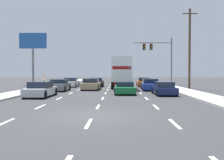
# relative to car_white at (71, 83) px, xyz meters

# --- Properties ---
(ground_plane) EXTENTS (140.00, 140.00, 0.00)m
(ground_plane) POSITION_rel_car_white_xyz_m (5.34, 0.77, -0.59)
(ground_plane) COLOR #333335
(sidewalk_right) EXTENTS (2.47, 80.00, 0.14)m
(sidewalk_right) POSITION_rel_car_white_xyz_m (13.53, -4.23, -0.52)
(sidewalk_right) COLOR #B2AFA8
(sidewalk_right) RESTS_ON ground_plane
(sidewalk_left) EXTENTS (2.47, 80.00, 0.14)m
(sidewalk_left) POSITION_rel_car_white_xyz_m (-2.84, -4.23, -0.52)
(sidewalk_left) COLOR #B2AFA8
(sidewalk_left) RESTS_ON ground_plane
(lane_markings) EXTENTS (6.94, 57.00, 0.01)m
(lane_markings) POSITION_rel_car_white_xyz_m (5.34, -3.55, -0.59)
(lane_markings) COLOR silver
(lane_markings) RESTS_ON ground_plane
(car_white) EXTENTS (1.89, 4.23, 1.29)m
(car_white) POSITION_rel_car_white_xyz_m (0.00, 0.00, 0.00)
(car_white) COLOR white
(car_white) RESTS_ON ground_plane
(car_gray) EXTENTS (1.93, 4.03, 1.28)m
(car_gray) POSITION_rel_car_white_xyz_m (0.13, -7.98, -0.00)
(car_gray) COLOR slate
(car_gray) RESTS_ON ground_plane
(car_silver) EXTENTS (1.86, 4.52, 1.27)m
(car_silver) POSITION_rel_car_white_xyz_m (0.09, -14.74, -0.00)
(car_silver) COLOR #B7BABF
(car_silver) RESTS_ON ground_plane
(car_black) EXTENTS (1.99, 4.58, 1.27)m
(car_black) POSITION_rel_car_white_xyz_m (3.49, 0.86, -0.00)
(car_black) COLOR black
(car_black) RESTS_ON ground_plane
(car_tan) EXTENTS (2.06, 4.26, 1.32)m
(car_tan) POSITION_rel_car_white_xyz_m (3.44, -6.12, 0.02)
(car_tan) COLOR tan
(car_tan) RESTS_ON ground_plane
(box_truck) EXTENTS (2.56, 9.04, 3.85)m
(box_truck) POSITION_rel_car_white_xyz_m (7.01, -3.07, 1.61)
(box_truck) COLOR white
(box_truck) RESTS_ON ground_plane
(car_green) EXTENTS (1.93, 4.51, 1.14)m
(car_green) POSITION_rel_car_white_xyz_m (7.18, -11.59, -0.05)
(car_green) COLOR #196B38
(car_green) RESTS_ON ground_plane
(car_orange) EXTENTS (1.91, 4.36, 1.29)m
(car_orange) POSITION_rel_car_white_xyz_m (10.28, 1.09, 0.01)
(car_orange) COLOR orange
(car_orange) RESTS_ON ground_plane
(car_blue) EXTENTS (2.01, 4.55, 1.30)m
(car_blue) POSITION_rel_car_white_xyz_m (10.20, -6.64, -0.00)
(car_blue) COLOR #1E389E
(car_blue) RESTS_ON ground_plane
(car_navy) EXTENTS (1.83, 4.17, 1.19)m
(car_navy) POSITION_rel_car_white_xyz_m (10.69, -12.77, -0.04)
(car_navy) COLOR #141E4C
(car_navy) RESTS_ON ground_plane
(traffic_signal_mast) EXTENTS (6.14, 0.69, 7.45)m
(traffic_signal_mast) POSITION_rel_car_white_xyz_m (12.62, 5.14, 4.78)
(traffic_signal_mast) COLOR #595B56
(traffic_signal_mast) RESTS_ON ground_plane
(utility_pole_mid) EXTENTS (1.80, 0.28, 9.88)m
(utility_pole_mid) POSITION_rel_car_white_xyz_m (15.42, -3.75, 4.49)
(utility_pole_mid) COLOR brown
(utility_pole_mid) RESTS_ON ground_plane
(roadside_billboard) EXTENTS (4.46, 0.36, 8.43)m
(roadside_billboard) POSITION_rel_car_white_xyz_m (-7.25, 5.96, 5.51)
(roadside_billboard) COLOR slate
(roadside_billboard) RESTS_ON ground_plane
(pedestrian_near_corner) EXTENTS (0.38, 0.38, 1.89)m
(pedestrian_near_corner) POSITION_rel_car_white_xyz_m (-2.85, -3.56, 0.50)
(pedestrian_near_corner) COLOR brown
(pedestrian_near_corner) RESTS_ON sidewalk_left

